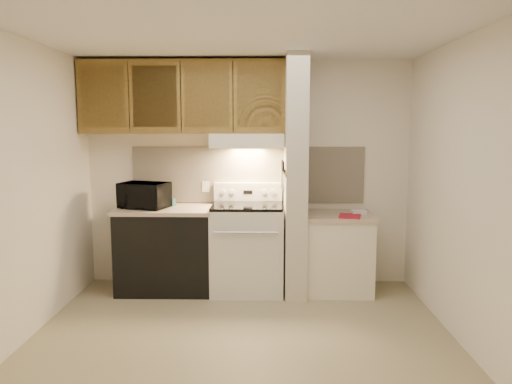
{
  "coord_description": "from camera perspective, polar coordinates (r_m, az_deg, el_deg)",
  "views": [
    {
      "loc": [
        0.19,
        -4.1,
        1.78
      ],
      "look_at": [
        0.1,
        0.75,
        1.14
      ],
      "focal_mm": 35.0,
      "sensor_mm": 36.0,
      "label": 1
    }
  ],
  "objects": [
    {
      "name": "floor",
      "position": [
        4.47,
        -1.55,
        -15.92
      ],
      "size": [
        3.6,
        3.6,
        0.0
      ],
      "primitive_type": "plane",
      "color": "tan",
      "rests_on": "ground"
    },
    {
      "name": "wall_left",
      "position": [
        4.59,
        -24.69,
        0.22
      ],
      "size": [
        0.02,
        3.0,
        2.5
      ],
      "primitive_type": "cube",
      "color": "white",
      "rests_on": "floor"
    },
    {
      "name": "teal_jar",
      "position": [
        5.53,
        -9.6,
        -1.13
      ],
      "size": [
        0.11,
        0.11,
        0.09
      ],
      "primitive_type": "cylinder",
      "rotation": [
        0.0,
        0.0,
        -0.43
      ],
      "color": "#2D6565",
      "rests_on": "left_countertop"
    },
    {
      "name": "cab_door_b",
      "position": [
        5.4,
        -11.5,
        10.65
      ],
      "size": [
        0.46,
        0.01,
        0.63
      ],
      "primitive_type": "cube",
      "color": "brown",
      "rests_on": "upper_cabinets"
    },
    {
      "name": "spoon_rest",
      "position": [
        5.6,
        -12.76,
        -1.5
      ],
      "size": [
        0.21,
        0.09,
        0.01
      ],
      "primitive_type": "cube",
      "rotation": [
        0.0,
        0.0,
        0.13
      ],
      "color": "black",
      "rests_on": "left_countertop"
    },
    {
      "name": "wall_right",
      "position": [
        4.43,
        22.32,
        0.11
      ],
      "size": [
        0.02,
        3.0,
        2.5
      ],
      "primitive_type": "cube",
      "color": "white",
      "rests_on": "floor"
    },
    {
      "name": "range_knob_right_inner",
      "position": [
        5.54,
        0.93,
        -0.02
      ],
      "size": [
        0.05,
        0.02,
        0.05
      ],
      "primitive_type": "cylinder",
      "rotation": [
        1.57,
        0.0,
        0.0
      ],
      "color": "silver",
      "rests_on": "range_backguard"
    },
    {
      "name": "knife_blade_b",
      "position": [
        5.16,
        3.1,
        1.2
      ],
      "size": [
        0.01,
        0.04,
        0.18
      ],
      "primitive_type": "cube",
      "color": "silver",
      "rests_on": "knife_strip"
    },
    {
      "name": "cab_gap_a",
      "position": [
        5.46,
        -14.34,
        10.53
      ],
      "size": [
        0.01,
        0.01,
        0.73
      ],
      "primitive_type": "cube",
      "color": "black",
      "rests_on": "upper_cabinets"
    },
    {
      "name": "knife_blade_e",
      "position": [
        5.39,
        3.02,
        1.47
      ],
      "size": [
        0.01,
        0.04,
        0.18
      ],
      "primitive_type": "cube",
      "color": "silver",
      "rests_on": "knife_strip"
    },
    {
      "name": "knife_handle_c",
      "position": [
        5.2,
        3.09,
        3.02
      ],
      "size": [
        0.02,
        0.02,
        0.1
      ],
      "primitive_type": "cylinder",
      "color": "black",
      "rests_on": "knife_strip"
    },
    {
      "name": "knife_handle_a",
      "position": [
        5.06,
        3.15,
        2.89
      ],
      "size": [
        0.02,
        0.02,
        0.1
      ],
      "primitive_type": "cylinder",
      "color": "black",
      "rests_on": "knife_strip"
    },
    {
      "name": "backsplash",
      "position": [
        5.61,
        -0.9,
        1.98
      ],
      "size": [
        2.6,
        0.02,
        0.63
      ],
      "primitive_type": "cube",
      "color": "#F0E0C7",
      "rests_on": "wall_back"
    },
    {
      "name": "wall_back",
      "position": [
        5.62,
        -0.9,
        2.15
      ],
      "size": [
        3.6,
        2.5,
        0.02
      ],
      "primitive_type": "cube",
      "rotation": [
        1.57,
        0.0,
        0.0
      ],
      "color": "white",
      "rests_on": "floor"
    },
    {
      "name": "left_countertop",
      "position": [
        5.44,
        -10.32,
        -1.98
      ],
      "size": [
        1.04,
        0.67,
        0.04
      ],
      "primitive_type": "cube",
      "color": "#C4AD95",
      "rests_on": "dishwasher_front"
    },
    {
      "name": "ceiling",
      "position": [
        4.16,
        -1.68,
        17.5
      ],
      "size": [
        3.6,
        3.6,
        0.0
      ],
      "primitive_type": "plane",
      "rotation": [
        3.14,
        0.0,
        0.0
      ],
      "color": "white",
      "rests_on": "wall_back"
    },
    {
      "name": "cab_gap_b",
      "position": [
        5.34,
        -8.59,
        10.74
      ],
      "size": [
        0.01,
        0.01,
        0.73
      ],
      "primitive_type": "cube",
      "color": "black",
      "rests_on": "upper_cabinets"
    },
    {
      "name": "oven_handle",
      "position": [
        5.01,
        -1.16,
        -4.66
      ],
      "size": [
        0.65,
        0.02,
        0.02
      ],
      "primitive_type": "cylinder",
      "rotation": [
        0.0,
        1.57,
        0.0
      ],
      "color": "silver",
      "rests_on": "range_body"
    },
    {
      "name": "dishwasher_front",
      "position": [
        5.54,
        -10.2,
        -6.63
      ],
      "size": [
        1.0,
        0.63,
        0.87
      ],
      "primitive_type": "cube",
      "color": "black",
      "rests_on": "floor"
    },
    {
      "name": "knife_strip",
      "position": [
        5.22,
        3.21,
        2.49
      ],
      "size": [
        0.02,
        0.42,
        0.04
      ],
      "primitive_type": "cube",
      "color": "black",
      "rests_on": "partition_pillar"
    },
    {
      "name": "range_hood",
      "position": [
        5.38,
        -0.99,
        5.9
      ],
      "size": [
        0.78,
        0.44,
        0.15
      ],
      "primitive_type": "cube",
      "color": "white",
      "rests_on": "upper_cabinets"
    },
    {
      "name": "cooktop",
      "position": [
        5.32,
        -1.02,
        -1.58
      ],
      "size": [
        0.74,
        0.64,
        0.03
      ],
      "primitive_type": "cube",
      "color": "black",
      "rests_on": "range_body"
    },
    {
      "name": "knife_handle_d",
      "position": [
        5.3,
        3.05,
        3.1
      ],
      "size": [
        0.02,
        0.02,
        0.1
      ],
      "primitive_type": "cylinder",
      "color": "black",
      "rests_on": "knife_strip"
    },
    {
      "name": "knife_blade_c",
      "position": [
        5.24,
        3.07,
        1.19
      ],
      "size": [
        0.01,
        0.04,
        0.2
      ],
      "primitive_type": "cube",
      "color": "silver",
      "rests_on": "knife_strip"
    },
    {
      "name": "outlet",
      "position": [
        5.65,
        -5.77,
        0.61
      ],
      "size": [
        0.08,
        0.01,
        0.12
      ],
      "primitive_type": "cube",
      "color": "white",
      "rests_on": "backsplash"
    },
    {
      "name": "red_folder",
      "position": [
        5.25,
        10.68,
        -2.72
      ],
      "size": [
        0.28,
        0.34,
        0.01
      ],
      "primitive_type": "cube",
      "rotation": [
        0.0,
        0.0,
        -0.22
      ],
      "color": "#B8192F",
      "rests_on": "right_countertop"
    },
    {
      "name": "right_countertop",
      "position": [
        5.39,
        9.36,
        -2.7
      ],
      "size": [
        0.74,
        0.64,
        0.04
      ],
      "primitive_type": "cube",
      "color": "#C4AD95",
      "rests_on": "right_cab_base"
    },
    {
      "name": "knife_handle_b",
      "position": [
        5.14,
        3.11,
        2.97
      ],
      "size": [
        0.02,
        0.02,
        0.1
      ],
      "primitive_type": "cylinder",
      "color": "black",
      "rests_on": "knife_strip"
    },
    {
      "name": "range_knob_right_outer",
      "position": [
        5.54,
        1.96,
        -0.02
      ],
      "size": [
        0.05,
        0.02,
        0.05
      ],
      "primitive_type": "cylinder",
      "rotation": [
        1.57,
        0.0,
        0.0
      ],
      "color": "silver",
      "rests_on": "range_backguard"
    },
    {
      "name": "range_display",
      "position": [
        5.55,
        -0.93,
        -0.01
      ],
      "size": [
        0.1,
        0.01,
        0.04
      ],
      "primitive_type": "cube",
      "color": "black",
      "rests_on": "range_backguard"
    },
    {
      "name": "knife_blade_d",
      "position": [
        5.32,
        3.04,
        1.49
      ],
      "size": [
        0.01,
        0.04,
        0.16
      ],
      "primitive_type": "cube",
      "color": "silver",
      "rests_on": "knife_strip"
    },
    {
      "name": "cab_door_d",
      "position": [
        5.27,
        0.37,
        10.87
      ],
      "size": [
        0.46,
        0.01,
        0.63
      ],
      "primitive_type": "cube",
      "color": "brown",
      "rests_on": "upper_cabinets"
    },
    {
      "name": "cab_door_c",
      "position": [
        5.31,
        -5.64,
        10.81
      ],
      "size": [
        0.46,
        0.01,
        0.63
      ],
      "primitive_type": "cube",
      "color": "brown",
      "rests_on": "upper_cabinets"
    },
    {
      "name": "microwave",
      "position": [
        5.45,
        -12.67,
        -0.37
      ],
      "size": [
        0.57,
        0.46,
        0.27
      ],
      "primitive_type": "imported",
      "rotation": [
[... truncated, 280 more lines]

